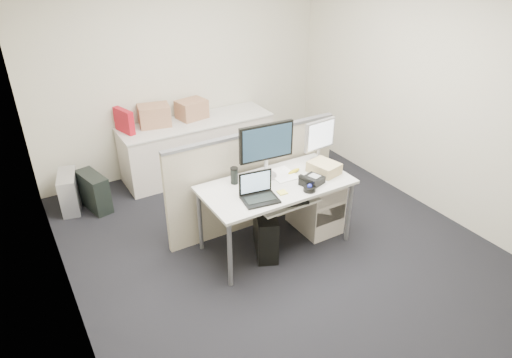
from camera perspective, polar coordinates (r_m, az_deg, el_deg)
floor at (r=4.90m, az=2.37°, el=-8.11°), size 4.00×4.50×0.01m
wall_back at (r=6.14m, az=-9.12°, el=13.45°), size 4.00×0.02×2.70m
wall_front at (r=2.87m, az=28.35°, el=-8.66°), size 4.00×0.02×2.70m
wall_left at (r=3.63m, az=-24.72°, el=0.12°), size 0.02×4.50×2.70m
wall_right at (r=5.53m, az=20.68°, el=10.28°), size 0.02×4.50×2.70m
desk at (r=4.53m, az=2.54°, el=-1.31°), size 1.50×0.75×0.73m
keyboard_tray at (r=4.43m, az=3.79°, el=-2.81°), size 0.62×0.32×0.02m
drawer_pedestal at (r=5.02m, az=7.43°, el=-2.81°), size 0.40×0.55×0.65m
cubicle_partition at (r=4.92m, az=-0.30°, el=-0.24°), size 2.00×0.06×1.10m
back_counter at (r=6.19m, az=-7.28°, el=3.95°), size 2.00×0.60×0.72m
monitor_main at (r=4.50m, az=1.29°, el=3.53°), size 0.59×0.27×0.57m
monitor_small at (r=4.87m, az=7.91°, el=4.63°), size 0.40×0.22×0.47m
laptop at (r=4.16m, az=0.53°, el=-1.25°), size 0.36×0.29×0.24m
trackball at (r=4.39m, az=6.70°, el=-1.22°), size 0.14×0.14×0.05m
desk_phone at (r=4.51m, az=7.01°, el=-0.22°), size 0.26×0.23×0.07m
paper_stack at (r=4.66m, az=3.31°, el=0.56°), size 0.25×0.31×0.01m
sticky_pad at (r=4.34m, az=3.29°, el=-1.68°), size 0.09×0.09×0.01m
travel_mug at (r=4.47m, az=-2.73°, el=0.36°), size 0.10×0.10×0.16m
banana at (r=4.70m, az=4.77°, el=0.98°), size 0.18×0.08×0.04m
cellphone at (r=4.57m, az=-0.38°, el=0.08°), size 0.07×0.12×0.01m
manila_folders at (r=4.73m, az=8.51°, el=1.41°), size 0.29×0.34×0.11m
keyboard at (r=4.36m, az=3.55°, el=-2.96°), size 0.48×0.26×0.03m
pc_tower_desk at (r=4.66m, az=1.20°, el=-6.63°), size 0.39×0.54×0.47m
pc_tower_spare_dark at (r=5.69m, az=-19.58°, el=-1.49°), size 0.30×0.51×0.45m
pc_tower_spare_silver at (r=5.79m, az=-22.28°, el=-1.46°), size 0.30×0.51×0.45m
cardboard_box_left at (r=5.94m, az=-12.58°, el=7.67°), size 0.43×0.35×0.29m
cardboard_box_right at (r=6.11m, az=-8.03°, el=8.54°), size 0.41×0.34×0.26m
red_binder at (r=5.82m, az=-16.15°, el=6.91°), size 0.17×0.34×0.31m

